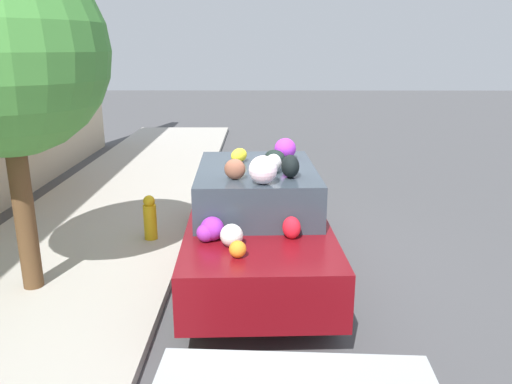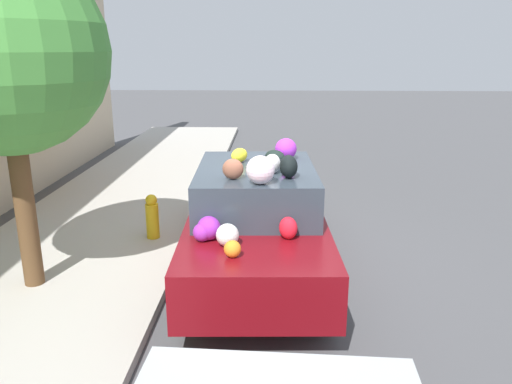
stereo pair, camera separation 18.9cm
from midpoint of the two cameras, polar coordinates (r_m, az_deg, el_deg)
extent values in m
plane|color=#4C4C4F|center=(7.09, -0.71, -8.69)|extent=(60.00, 60.00, 0.00)
cube|color=#B2ADA3|center=(7.61, -21.69, -7.62)|extent=(24.00, 3.20, 0.12)
cube|color=orange|center=(10.23, -26.05, 10.06)|extent=(4.17, 0.90, 0.55)
cylinder|color=brown|center=(6.60, -25.77, -1.82)|extent=(0.24, 0.24, 2.01)
sphere|color=#47933D|center=(6.33, -27.82, 14.01)|extent=(2.32, 2.32, 2.32)
cylinder|color=gold|center=(7.89, -12.66, -3.35)|extent=(0.20, 0.20, 0.55)
sphere|color=gold|center=(7.79, -12.82, -1.03)|extent=(0.18, 0.18, 0.18)
cube|color=maroon|center=(6.85, -0.79, -3.83)|extent=(4.56, 1.87, 0.62)
cube|color=#333D47|center=(6.50, -0.78, 0.49)|extent=(2.08, 1.57, 0.55)
cylinder|color=black|center=(8.29, -6.38, -2.60)|extent=(0.66, 0.20, 0.66)
cylinder|color=black|center=(8.31, 4.41, -2.49)|extent=(0.66, 0.20, 0.66)
cylinder|color=black|center=(5.74, -8.47, -11.60)|extent=(0.66, 0.20, 0.66)
cylinder|color=black|center=(5.77, 7.43, -11.38)|extent=(0.66, 0.20, 0.66)
ellipsoid|color=brown|center=(5.82, -3.36, 2.62)|extent=(0.20, 0.26, 0.24)
ellipsoid|color=yellow|center=(7.58, 1.48, 1.00)|extent=(0.23, 0.22, 0.09)
sphere|color=purple|center=(8.19, 1.82, 2.71)|extent=(0.30, 0.30, 0.25)
sphere|color=white|center=(5.30, -3.84, -4.97)|extent=(0.33, 0.33, 0.25)
ellipsoid|color=purple|center=(5.49, -6.01, -4.18)|extent=(0.35, 0.36, 0.27)
sphere|color=white|center=(5.60, -0.16, 2.54)|extent=(0.45, 0.45, 0.32)
ellipsoid|color=red|center=(5.51, 3.10, -4.08)|extent=(0.28, 0.29, 0.25)
ellipsoid|color=green|center=(7.89, 2.07, 2.09)|extent=(0.35, 0.38, 0.22)
sphere|color=purple|center=(5.46, -6.76, -4.65)|extent=(0.21, 0.21, 0.20)
ellipsoid|color=yellow|center=(7.90, -4.67, 2.05)|extent=(0.25, 0.30, 0.22)
ellipsoid|color=#905B3C|center=(8.48, -2.57, 2.86)|extent=(0.18, 0.23, 0.16)
ellipsoid|color=white|center=(6.09, 1.10, 3.25)|extent=(0.30, 0.29, 0.24)
ellipsoid|color=yellow|center=(6.70, -2.77, 4.20)|extent=(0.35, 0.29, 0.19)
sphere|color=red|center=(8.37, -5.04, 2.93)|extent=(0.27, 0.27, 0.24)
sphere|color=orange|center=(5.04, -3.19, -6.54)|extent=(0.20, 0.20, 0.18)
ellipsoid|color=black|center=(6.60, 1.35, 4.02)|extent=(0.39, 0.37, 0.19)
ellipsoid|color=black|center=(5.90, 3.02, 2.96)|extent=(0.35, 0.24, 0.27)
sphere|color=yellow|center=(8.48, 0.13, 3.10)|extent=(0.28, 0.28, 0.22)
ellipsoid|color=purple|center=(6.88, 2.56, 4.96)|extent=(0.40, 0.39, 0.29)
sphere|color=yellow|center=(8.03, -0.91, 2.37)|extent=(0.28, 0.28, 0.23)
camera|label=1|loc=(0.09, -90.81, -0.24)|focal=35.00mm
camera|label=2|loc=(0.09, 89.19, 0.24)|focal=35.00mm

